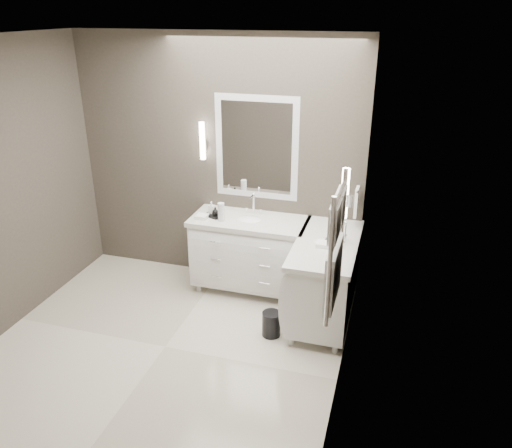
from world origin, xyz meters
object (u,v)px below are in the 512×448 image
(vanity_right, at_px, (325,275))
(waste_bin, at_px, (271,324))
(vanity_back, at_px, (250,250))
(towel_ladder, at_px, (335,254))

(vanity_right, bearing_deg, waste_bin, -133.94)
(vanity_right, bearing_deg, vanity_back, 159.62)
(vanity_back, distance_m, waste_bin, 0.96)
(towel_ladder, xyz_separation_m, waste_bin, (-0.65, 0.86, -1.27))
(vanity_right, bearing_deg, towel_ladder, -80.16)
(vanity_back, distance_m, vanity_right, 0.93)
(vanity_back, relative_size, waste_bin, 5.00)
(vanity_back, xyz_separation_m, vanity_right, (0.88, -0.33, 0.00))
(waste_bin, bearing_deg, vanity_right, 46.06)
(towel_ladder, distance_m, waste_bin, 1.66)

